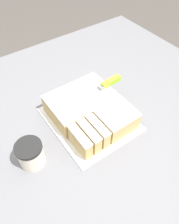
{
  "coord_description": "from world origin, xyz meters",
  "views": [
    {
      "loc": [
        -0.33,
        -0.53,
        1.64
      ],
      "look_at": [
        -0.01,
        -0.08,
        1.01
      ],
      "focal_mm": 35.0,
      "sensor_mm": 36.0,
      "label": 1
    }
  ],
  "objects": [
    {
      "name": "countertop",
      "position": [
        0.0,
        0.0,
        0.48
      ],
      "size": [
        1.4,
        1.1,
        0.96
      ],
      "color": "slate",
      "rests_on": "ground_plane"
    },
    {
      "name": "cake",
      "position": [
        -0.0,
        -0.07,
        1.01
      ],
      "size": [
        0.26,
        0.3,
        0.08
      ],
      "color": "tan",
      "rests_on": "cake_board"
    },
    {
      "name": "cake_board",
      "position": [
        -0.01,
        -0.08,
        0.96
      ],
      "size": [
        0.3,
        0.34,
        0.01
      ],
      "color": "white",
      "rests_on": "countertop"
    },
    {
      "name": "coffee_cup",
      "position": [
        -0.28,
        -0.12,
        1.01
      ],
      "size": [
        0.09,
        0.09,
        0.1
      ],
      "color": "beige",
      "rests_on": "countertop"
    },
    {
      "name": "knife",
      "position": [
        0.11,
        -0.03,
        1.05
      ],
      "size": [
        0.26,
        0.03,
        0.02
      ],
      "rotation": [
        0.0,
        0.0,
        3.19
      ],
      "color": "silver",
      "rests_on": "cake"
    },
    {
      "name": "ground_plane",
      "position": [
        0.0,
        0.0,
        0.0
      ],
      "size": [
        8.0,
        8.0,
        0.0
      ],
      "primitive_type": "plane",
      "color": "#4C4742"
    }
  ]
}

